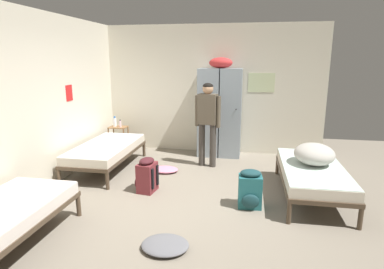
{
  "coord_description": "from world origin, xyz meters",
  "views": [
    {
      "loc": [
        0.81,
        -4.28,
        2.04
      ],
      "look_at": [
        0.0,
        0.27,
        0.95
      ],
      "focal_mm": 30.13,
      "sensor_mm": 36.0,
      "label": 1
    }
  ],
  "objects_px": {
    "bed_left_rear": "(106,150)",
    "backpack_teal": "(250,190)",
    "locker_bank": "(220,111)",
    "lotion_bottle": "(120,124)",
    "clothes_pile_grey": "(165,245)",
    "clothes_pile_pink": "(165,169)",
    "bedding_heap": "(314,154)",
    "shelf_unit": "(119,136)",
    "person_traveler": "(208,117)",
    "water_bottle": "(115,122)",
    "bed_right": "(312,173)",
    "backpack_maroon": "(147,176)"
  },
  "relations": [
    {
      "from": "bed_right",
      "to": "bed_left_rear",
      "type": "xyz_separation_m",
      "value": [
        -3.57,
        0.63,
        0.0
      ]
    },
    {
      "from": "locker_bank",
      "to": "backpack_teal",
      "type": "xyz_separation_m",
      "value": [
        0.66,
        -2.46,
        -0.71
      ]
    },
    {
      "from": "bed_left_rear",
      "to": "bedding_heap",
      "type": "height_order",
      "value": "bedding_heap"
    },
    {
      "from": "shelf_unit",
      "to": "backpack_teal",
      "type": "distance_m",
      "value": 3.73
    },
    {
      "from": "bed_left_rear",
      "to": "clothes_pile_grey",
      "type": "height_order",
      "value": "bed_left_rear"
    },
    {
      "from": "person_traveler",
      "to": "lotion_bottle",
      "type": "relative_size",
      "value": 9.55
    },
    {
      "from": "locker_bank",
      "to": "water_bottle",
      "type": "relative_size",
      "value": 9.08
    },
    {
      "from": "backpack_teal",
      "to": "bed_left_rear",
      "type": "bearing_deg",
      "value": 156.45
    },
    {
      "from": "shelf_unit",
      "to": "bed_left_rear",
      "type": "xyz_separation_m",
      "value": [
        0.25,
        -1.18,
        0.04
      ]
    },
    {
      "from": "bedding_heap",
      "to": "water_bottle",
      "type": "distance_m",
      "value": 4.29
    },
    {
      "from": "locker_bank",
      "to": "backpack_maroon",
      "type": "height_order",
      "value": "locker_bank"
    },
    {
      "from": "backpack_teal",
      "to": "clothes_pile_pink",
      "type": "relative_size",
      "value": 1.14
    },
    {
      "from": "water_bottle",
      "to": "lotion_bottle",
      "type": "distance_m",
      "value": 0.16
    },
    {
      "from": "bed_left_rear",
      "to": "backpack_maroon",
      "type": "xyz_separation_m",
      "value": [
        1.06,
        -0.87,
        -0.12
      ]
    },
    {
      "from": "bed_left_rear",
      "to": "bedding_heap",
      "type": "bearing_deg",
      "value": -8.54
    },
    {
      "from": "water_bottle",
      "to": "clothes_pile_pink",
      "type": "relative_size",
      "value": 0.47
    },
    {
      "from": "clothes_pile_grey",
      "to": "clothes_pile_pink",
      "type": "distance_m",
      "value": 2.5
    },
    {
      "from": "backpack_teal",
      "to": "shelf_unit",
      "type": "bearing_deg",
      "value": 141.23
    },
    {
      "from": "water_bottle",
      "to": "backpack_teal",
      "type": "relative_size",
      "value": 0.41
    },
    {
      "from": "person_traveler",
      "to": "clothes_pile_grey",
      "type": "distance_m",
      "value": 3.03
    },
    {
      "from": "shelf_unit",
      "to": "water_bottle",
      "type": "relative_size",
      "value": 2.5
    },
    {
      "from": "backpack_teal",
      "to": "bed_right",
      "type": "bearing_deg",
      "value": 30.22
    },
    {
      "from": "locker_bank",
      "to": "water_bottle",
      "type": "height_order",
      "value": "locker_bank"
    },
    {
      "from": "locker_bank",
      "to": "lotion_bottle",
      "type": "distance_m",
      "value": 2.2
    },
    {
      "from": "bedding_heap",
      "to": "lotion_bottle",
      "type": "xyz_separation_m",
      "value": [
        -3.77,
        1.68,
        0.0
      ]
    },
    {
      "from": "locker_bank",
      "to": "lotion_bottle",
      "type": "relative_size",
      "value": 12.3
    },
    {
      "from": "bed_left_rear",
      "to": "person_traveler",
      "type": "distance_m",
      "value": 2.0
    },
    {
      "from": "bed_right",
      "to": "backpack_maroon",
      "type": "xyz_separation_m",
      "value": [
        -2.51,
        -0.25,
        -0.12
      ]
    },
    {
      "from": "bed_left_rear",
      "to": "backpack_teal",
      "type": "height_order",
      "value": "backpack_teal"
    },
    {
      "from": "bedding_heap",
      "to": "lotion_bottle",
      "type": "relative_size",
      "value": 3.93
    },
    {
      "from": "bedding_heap",
      "to": "backpack_teal",
      "type": "distance_m",
      "value": 1.19
    },
    {
      "from": "backpack_maroon",
      "to": "backpack_teal",
      "type": "distance_m",
      "value": 1.62
    },
    {
      "from": "person_traveler",
      "to": "lotion_bottle",
      "type": "bearing_deg",
      "value": 163.01
    },
    {
      "from": "person_traveler",
      "to": "water_bottle",
      "type": "distance_m",
      "value": 2.29
    },
    {
      "from": "bed_right",
      "to": "bed_left_rear",
      "type": "distance_m",
      "value": 3.62
    },
    {
      "from": "locker_bank",
      "to": "person_traveler",
      "type": "distance_m",
      "value": 0.8
    },
    {
      "from": "water_bottle",
      "to": "backpack_teal",
      "type": "distance_m",
      "value": 3.83
    },
    {
      "from": "water_bottle",
      "to": "bed_right",
      "type": "bearing_deg",
      "value": -25.1
    },
    {
      "from": "bedding_heap",
      "to": "lotion_bottle",
      "type": "distance_m",
      "value": 4.13
    },
    {
      "from": "lotion_bottle",
      "to": "backpack_teal",
      "type": "height_order",
      "value": "lotion_bottle"
    },
    {
      "from": "bedding_heap",
      "to": "clothes_pile_grey",
      "type": "distance_m",
      "value": 2.66
    },
    {
      "from": "bed_left_rear",
      "to": "clothes_pile_pink",
      "type": "xyz_separation_m",
      "value": [
        1.11,
        0.05,
        -0.34
      ]
    },
    {
      "from": "person_traveler",
      "to": "backpack_teal",
      "type": "relative_size",
      "value": 2.92
    },
    {
      "from": "clothes_pile_pink",
      "to": "person_traveler",
      "type": "bearing_deg",
      "value": 33.27
    },
    {
      "from": "bed_left_rear",
      "to": "bedding_heap",
      "type": "distance_m",
      "value": 3.64
    },
    {
      "from": "clothes_pile_pink",
      "to": "locker_bank",
      "type": "bearing_deg",
      "value": 55.04
    },
    {
      "from": "locker_bank",
      "to": "bed_left_rear",
      "type": "height_order",
      "value": "locker_bank"
    },
    {
      "from": "bed_right",
      "to": "locker_bank",
      "type": "bearing_deg",
      "value": 129.1
    },
    {
      "from": "backpack_maroon",
      "to": "person_traveler",
      "type": "bearing_deg",
      "value": 60.96
    },
    {
      "from": "locker_bank",
      "to": "lotion_bottle",
      "type": "height_order",
      "value": "locker_bank"
    }
  ]
}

